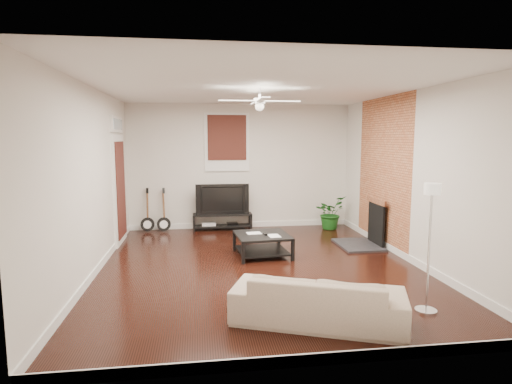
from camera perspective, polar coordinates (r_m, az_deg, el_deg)
The scene contains 14 objects.
room at distance 6.52m, azimuth 0.48°, elevation 1.74°, with size 5.01×6.01×2.81m.
brick_accent at distance 8.20m, azimuth 16.92°, elevation 2.57°, with size 0.02×2.20×2.80m, color #AD5B37.
fireplace at distance 8.21m, azimuth 14.84°, elevation -3.98°, with size 0.80×1.10×0.92m, color black.
window_back at distance 9.41m, azimuth -3.98°, elevation 6.79°, with size 1.00×0.06×1.30m, color #39170F.
door_left at distance 8.49m, azimuth -18.13°, elevation 1.66°, with size 0.08×1.00×2.50m, color white.
tv_stand at distance 9.40m, azimuth -4.60°, elevation -4.06°, with size 1.31×0.35×0.37m, color black.
tv at distance 9.33m, azimuth -4.64°, elevation -0.89°, with size 1.17×0.15×0.67m, color black.
coffee_table at distance 7.35m, azimuth 0.86°, elevation -7.23°, with size 0.90×0.90×0.38m, color black.
sofa at distance 4.82m, azimuth 8.45°, elevation -14.17°, with size 1.88×0.74×0.55m, color tan.
floor_lamp at distance 5.28m, azimuth 22.55°, elevation -7.12°, with size 0.25×0.25×1.54m, color silver, non-canonical shape.
potted_plant at distance 9.57m, azimuth 10.07°, elevation -2.79°, with size 0.67×0.58×0.74m, color #175318.
guitar_left at distance 9.37m, azimuth -14.64°, elevation -2.45°, with size 0.30×0.21×0.97m, color black, non-canonical shape.
guitar_right at distance 9.30m, azimuth -12.52°, elevation -2.45°, with size 0.30×0.21×0.97m, color black, non-canonical shape.
ceiling_fan at distance 6.51m, azimuth 0.49°, elevation 12.30°, with size 1.24×1.24×0.32m, color white, non-canonical shape.
Camera 1 is at (-0.94, -6.42, 2.04)m, focal length 29.32 mm.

